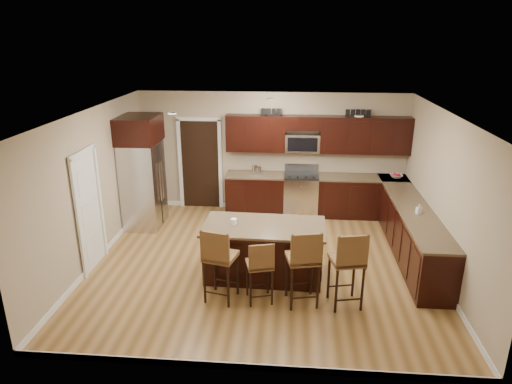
# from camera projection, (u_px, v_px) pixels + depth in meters

# --- Properties ---
(floor) EXTENTS (6.00, 6.00, 0.00)m
(floor) POSITION_uv_depth(u_px,v_px,m) (263.00, 264.00, 8.18)
(floor) COLOR olive
(floor) RESTS_ON ground
(ceiling) EXTENTS (6.00, 6.00, 0.00)m
(ceiling) POSITION_uv_depth(u_px,v_px,m) (264.00, 113.00, 7.28)
(ceiling) COLOR silver
(ceiling) RESTS_ON wall_back
(wall_back) EXTENTS (6.00, 0.00, 6.00)m
(wall_back) POSITION_uv_depth(u_px,v_px,m) (272.00, 152.00, 10.32)
(wall_back) COLOR tan
(wall_back) RESTS_ON floor
(wall_left) EXTENTS (0.00, 5.50, 5.50)m
(wall_left) POSITION_uv_depth(u_px,v_px,m) (93.00, 188.00, 7.97)
(wall_left) COLOR tan
(wall_left) RESTS_ON floor
(wall_right) EXTENTS (0.00, 5.50, 5.50)m
(wall_right) POSITION_uv_depth(u_px,v_px,m) (445.00, 198.00, 7.50)
(wall_right) COLOR tan
(wall_right) RESTS_ON floor
(base_cabinets) EXTENTS (4.02, 3.96, 0.92)m
(base_cabinets) POSITION_uv_depth(u_px,v_px,m) (362.00, 213.00, 9.24)
(base_cabinets) COLOR black
(base_cabinets) RESTS_ON floor
(upper_cabinets) EXTENTS (4.00, 0.33, 0.80)m
(upper_cabinets) POSITION_uv_depth(u_px,v_px,m) (319.00, 133.00, 9.92)
(upper_cabinets) COLOR black
(upper_cabinets) RESTS_ON wall_back
(range) EXTENTS (0.76, 0.64, 1.11)m
(range) POSITION_uv_depth(u_px,v_px,m) (301.00, 194.00, 10.27)
(range) COLOR silver
(range) RESTS_ON floor
(microwave) EXTENTS (0.76, 0.31, 0.40)m
(microwave) POSITION_uv_depth(u_px,v_px,m) (302.00, 143.00, 10.04)
(microwave) COLOR silver
(microwave) RESTS_ON upper_cabinets
(doorway) EXTENTS (0.85, 0.03, 2.06)m
(doorway) POSITION_uv_depth(u_px,v_px,m) (200.00, 165.00, 10.54)
(doorway) COLOR black
(doorway) RESTS_ON floor
(pantry_door) EXTENTS (0.03, 0.80, 2.04)m
(pantry_door) POSITION_uv_depth(u_px,v_px,m) (89.00, 212.00, 7.79)
(pantry_door) COLOR white
(pantry_door) RESTS_ON floor
(letter_decor) EXTENTS (2.20, 0.03, 0.15)m
(letter_decor) POSITION_uv_depth(u_px,v_px,m) (314.00, 112.00, 9.78)
(letter_decor) COLOR black
(letter_decor) RESTS_ON upper_cabinets
(island) EXTENTS (2.04, 1.11, 0.92)m
(island) POSITION_uv_depth(u_px,v_px,m) (264.00, 252.00, 7.67)
(island) COLOR black
(island) RESTS_ON floor
(stool_left) EXTENTS (0.55, 0.55, 1.21)m
(stool_left) POSITION_uv_depth(u_px,v_px,m) (219.00, 257.00, 6.81)
(stool_left) COLOR brown
(stool_left) RESTS_ON floor
(stool_mid) EXTENTS (0.47, 0.47, 1.03)m
(stool_mid) POSITION_uv_depth(u_px,v_px,m) (260.00, 265.00, 6.81)
(stool_mid) COLOR brown
(stool_mid) RESTS_ON floor
(stool_right) EXTENTS (0.55, 0.55, 1.24)m
(stool_right) POSITION_uv_depth(u_px,v_px,m) (304.00, 259.00, 6.70)
(stool_right) COLOR brown
(stool_right) RESTS_ON floor
(refrigerator) EXTENTS (0.79, 0.97, 2.35)m
(refrigerator) POSITION_uv_depth(u_px,v_px,m) (142.00, 171.00, 9.43)
(refrigerator) COLOR silver
(refrigerator) RESTS_ON floor
(floor_mat) EXTENTS (1.11, 0.82, 0.01)m
(floor_mat) POSITION_uv_depth(u_px,v_px,m) (273.00, 233.00, 9.40)
(floor_mat) COLOR brown
(floor_mat) RESTS_ON floor
(fruit_bowl) EXTENTS (0.29, 0.29, 0.07)m
(fruit_bowl) POSITION_uv_depth(u_px,v_px,m) (396.00, 176.00, 9.95)
(fruit_bowl) COLOR silver
(fruit_bowl) RESTS_ON base_cabinets
(soap_bottle) EXTENTS (0.10, 0.10, 0.17)m
(soap_bottle) POSITION_uv_depth(u_px,v_px,m) (419.00, 209.00, 7.96)
(soap_bottle) COLOR #B2B2B2
(soap_bottle) RESTS_ON base_cabinets
(canister_tall) EXTENTS (0.12, 0.12, 0.21)m
(canister_tall) POSITION_uv_depth(u_px,v_px,m) (255.00, 169.00, 10.17)
(canister_tall) COLOR silver
(canister_tall) RESTS_ON base_cabinets
(canister_short) EXTENTS (0.11, 0.11, 0.18)m
(canister_short) POSITION_uv_depth(u_px,v_px,m) (259.00, 170.00, 10.17)
(canister_short) COLOR silver
(canister_short) RESTS_ON base_cabinets
(island_jar) EXTENTS (0.10, 0.10, 0.10)m
(island_jar) POSITION_uv_depth(u_px,v_px,m) (234.00, 222.00, 7.53)
(island_jar) COLOR white
(island_jar) RESTS_ON island
(stool_extra) EXTENTS (0.55, 0.55, 1.24)m
(stool_extra) POSITION_uv_depth(u_px,v_px,m) (349.00, 261.00, 6.65)
(stool_extra) COLOR brown
(stool_extra) RESTS_ON floor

